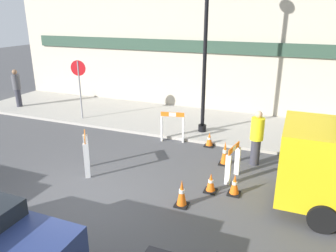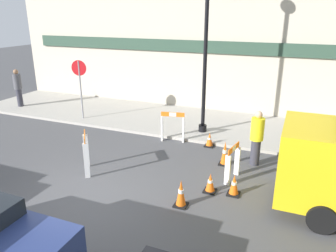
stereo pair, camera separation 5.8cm
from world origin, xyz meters
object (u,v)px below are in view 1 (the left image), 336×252
Objects in this scene: stop_sign at (79,80)px; person_pedestrian at (17,87)px; streetlamp_post at (206,18)px; person_worker at (257,137)px.

person_pedestrian is (-3.73, 0.39, -0.65)m from stop_sign.
stop_sign is at bearing -164.10° from person_pedestrian.
streetlamp_post is 3.64× the size of person_pedestrian.
stop_sign is at bearing -33.28° from person_worker.
streetlamp_post reaches higher than person_pedestrian.
streetlamp_post is 5.47m from stop_sign.
streetlamp_post is 9.16m from person_pedestrian.
person_worker is 0.96× the size of person_pedestrian.
streetlamp_post is at bearing -158.35° from person_pedestrian.
person_pedestrian is at bearing -18.77° from stop_sign.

